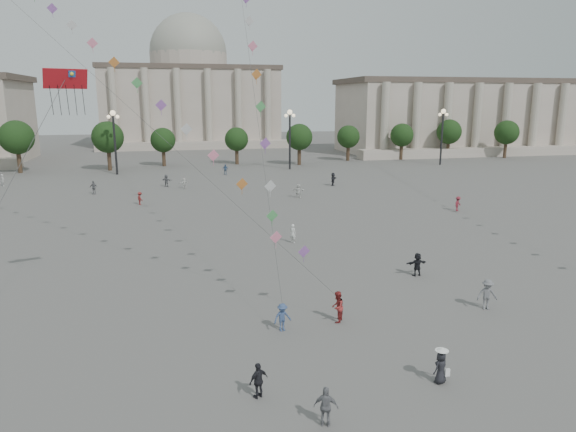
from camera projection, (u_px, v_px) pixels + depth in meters
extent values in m
plane|color=#504E4B|center=(311.00, 376.00, 23.42)|extent=(360.00, 360.00, 0.00)
cube|color=#A89B8D|center=(501.00, 118.00, 128.11)|extent=(80.00, 22.00, 16.00)
cube|color=#4D4139|center=(504.00, 82.00, 126.21)|extent=(81.60, 22.44, 1.20)
cube|color=#A89B8D|center=(533.00, 151.00, 117.29)|extent=(84.00, 4.00, 2.00)
cube|color=#A89B8D|center=(191.00, 108.00, 144.90)|extent=(46.00, 30.00, 20.00)
cube|color=#4D4139|center=(189.00, 69.00, 142.56)|extent=(46.92, 30.60, 1.20)
cube|color=#A89B8D|center=(195.00, 145.00, 130.72)|extent=(48.30, 4.00, 2.00)
cylinder|color=#A89B8D|center=(189.00, 62.00, 142.14)|extent=(21.00, 21.00, 5.00)
sphere|color=gray|center=(189.00, 53.00, 141.59)|extent=(21.00, 21.00, 21.00)
cylinder|color=#34261A|center=(32.00, 161.00, 90.82)|extent=(0.70, 0.70, 3.52)
sphere|color=black|center=(30.00, 140.00, 90.01)|extent=(5.12, 5.12, 5.12)
cylinder|color=#34261A|center=(104.00, 159.00, 93.39)|extent=(0.70, 0.70, 3.52)
sphere|color=black|center=(102.00, 139.00, 92.58)|extent=(5.12, 5.12, 5.12)
cylinder|color=#34261A|center=(171.00, 158.00, 95.96)|extent=(0.70, 0.70, 3.52)
sphere|color=black|center=(170.00, 138.00, 95.15)|extent=(5.12, 5.12, 5.12)
cylinder|color=#34261A|center=(235.00, 156.00, 98.53)|extent=(0.70, 0.70, 3.52)
sphere|color=black|center=(234.00, 137.00, 97.72)|extent=(5.12, 5.12, 5.12)
cylinder|color=#34261A|center=(296.00, 155.00, 101.10)|extent=(0.70, 0.70, 3.52)
sphere|color=black|center=(296.00, 136.00, 100.29)|extent=(5.12, 5.12, 5.12)
cylinder|color=#34261A|center=(353.00, 153.00, 103.68)|extent=(0.70, 0.70, 3.52)
sphere|color=black|center=(354.00, 135.00, 102.86)|extent=(5.12, 5.12, 5.12)
cylinder|color=#34261A|center=(408.00, 152.00, 106.25)|extent=(0.70, 0.70, 3.52)
sphere|color=black|center=(409.00, 134.00, 105.43)|extent=(5.12, 5.12, 5.12)
cylinder|color=#34261A|center=(460.00, 151.00, 108.82)|extent=(0.70, 0.70, 3.52)
sphere|color=black|center=(462.00, 133.00, 108.00)|extent=(5.12, 5.12, 5.12)
cylinder|color=#34261A|center=(510.00, 150.00, 111.39)|extent=(0.70, 0.70, 3.52)
sphere|color=black|center=(512.00, 133.00, 110.58)|extent=(5.12, 5.12, 5.12)
cylinder|color=#262628|center=(115.00, 145.00, 85.71)|extent=(0.36, 0.36, 10.00)
sphere|color=#FFE5B2|center=(113.00, 113.00, 84.56)|extent=(0.90, 0.90, 0.90)
sphere|color=#FFE5B2|center=(109.00, 117.00, 84.54)|extent=(0.60, 0.60, 0.60)
sphere|color=#FFE5B2|center=(117.00, 117.00, 84.84)|extent=(0.60, 0.60, 0.60)
cylinder|color=#262628|center=(290.00, 142.00, 92.13)|extent=(0.36, 0.36, 10.00)
sphere|color=#FFE5B2|center=(290.00, 112.00, 90.99)|extent=(0.90, 0.90, 0.90)
sphere|color=#FFE5B2|center=(286.00, 116.00, 90.97)|extent=(0.60, 0.60, 0.60)
sphere|color=#FFE5B2|center=(294.00, 116.00, 91.27)|extent=(0.60, 0.60, 0.60)
cylinder|color=#262628|center=(442.00, 139.00, 98.56)|extent=(0.36, 0.36, 10.00)
sphere|color=#FFE5B2|center=(444.00, 111.00, 97.41)|extent=(0.90, 0.90, 0.90)
sphere|color=#FFE5B2|center=(440.00, 115.00, 97.40)|extent=(0.60, 0.60, 0.60)
sphere|color=#FFE5B2|center=(447.00, 114.00, 97.70)|extent=(0.60, 0.60, 0.60)
imported|color=#395882|center=(225.00, 169.00, 86.35)|extent=(1.07, 0.53, 1.76)
imported|color=black|center=(417.00, 264.00, 36.60)|extent=(1.59, 0.59, 1.69)
imported|color=silver|center=(184.00, 183.00, 72.79)|extent=(1.41, 1.16, 1.51)
imported|color=slate|center=(487.00, 294.00, 30.68)|extent=(1.32, 0.91, 1.88)
imported|color=silver|center=(298.00, 191.00, 65.95)|extent=(1.74, 0.97, 1.79)
imported|color=maroon|center=(458.00, 204.00, 58.03)|extent=(1.25, 1.12, 1.68)
imported|color=black|center=(333.00, 179.00, 75.22)|extent=(1.53, 1.76, 1.92)
imported|color=#AFAEAB|center=(3.00, 180.00, 74.79)|extent=(0.60, 0.74, 1.76)
imported|color=slate|center=(166.00, 181.00, 74.37)|extent=(1.61, 1.40, 1.76)
imported|color=silver|center=(293.00, 233.00, 45.05)|extent=(0.71, 0.73, 1.69)
imported|color=slate|center=(94.00, 188.00, 68.33)|extent=(1.12, 0.69, 1.78)
imported|color=maroon|center=(140.00, 198.00, 61.43)|extent=(1.00, 1.17, 1.57)
imported|color=slate|center=(326.00, 407.00, 19.66)|extent=(1.04, 0.75, 1.63)
imported|color=black|center=(259.00, 380.00, 21.55)|extent=(1.00, 0.77, 1.58)
imported|color=maroon|center=(337.00, 307.00, 28.92)|extent=(1.05, 1.11, 1.81)
imported|color=#344975|center=(282.00, 317.00, 27.83)|extent=(1.13, 0.82, 1.57)
imported|color=black|center=(441.00, 367.00, 22.69)|extent=(0.86, 0.73, 1.50)
cone|color=white|center=(442.00, 349.00, 22.49)|extent=(0.52, 0.52, 0.14)
cylinder|color=white|center=(442.00, 350.00, 22.51)|extent=(0.60, 0.60, 0.02)
cube|color=white|center=(447.00, 372.00, 22.64)|extent=(0.22, 0.10, 0.35)
cube|color=#AB121A|center=(65.00, 79.00, 27.03)|extent=(2.25, 1.23, 1.02)
cube|color=#1A9049|center=(58.00, 74.00, 26.87)|extent=(0.39, 0.30, 0.34)
cube|color=#1E53A6|center=(72.00, 74.00, 27.02)|extent=(0.39, 0.30, 0.34)
sphere|color=yellow|center=(58.00, 74.00, 26.83)|extent=(0.20, 0.20, 0.20)
sphere|color=yellow|center=(72.00, 74.00, 26.98)|extent=(0.20, 0.20, 0.20)
cube|color=#8E54A8|center=(304.00, 251.00, 29.52)|extent=(0.76, 0.25, 0.76)
cube|color=#489D54|center=(272.00, 216.00, 30.35)|extent=(0.76, 0.25, 0.76)
cube|color=#C26F2D|center=(242.00, 184.00, 31.21)|extent=(0.76, 0.25, 0.76)
cube|color=pink|center=(213.00, 155.00, 32.09)|extent=(0.76, 0.25, 0.76)
cube|color=silver|center=(186.00, 129.00, 32.99)|extent=(0.76, 0.25, 0.76)
cube|color=#8E54A8|center=(161.00, 105.00, 33.89)|extent=(0.76, 0.25, 0.76)
cube|color=#489D54|center=(137.00, 83.00, 34.80)|extent=(0.76, 0.25, 0.76)
cube|color=#C26F2D|center=(114.00, 62.00, 35.72)|extent=(0.76, 0.25, 0.76)
cube|color=pink|center=(92.00, 43.00, 36.64)|extent=(0.76, 0.25, 0.76)
cube|color=silver|center=(72.00, 25.00, 37.57)|extent=(0.76, 0.25, 0.76)
cube|color=#8E54A8|center=(52.00, 8.00, 38.51)|extent=(0.76, 0.25, 0.76)
cube|color=pink|center=(276.00, 237.00, 29.12)|extent=(0.76, 0.25, 0.76)
cube|color=silver|center=(270.00, 186.00, 30.72)|extent=(0.76, 0.25, 0.76)
cube|color=#8E54A8|center=(265.00, 143.00, 32.36)|extent=(0.76, 0.25, 0.76)
cube|color=#489D54|center=(261.00, 107.00, 34.02)|extent=(0.76, 0.25, 0.76)
cube|color=#C26F2D|center=(256.00, 74.00, 35.70)|extent=(0.76, 0.25, 0.76)
cube|color=pink|center=(253.00, 46.00, 37.40)|extent=(0.76, 0.25, 0.76)
cube|color=silver|center=(249.00, 21.00, 39.11)|extent=(0.76, 0.25, 0.76)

